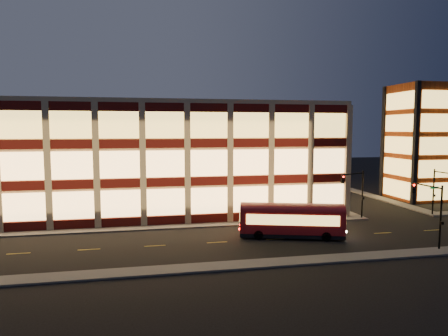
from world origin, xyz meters
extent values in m
plane|color=black|center=(0.00, 0.00, 0.00)|extent=(200.00, 200.00, 0.00)
cube|color=#514F4C|center=(-3.00, 1.00, 0.07)|extent=(54.00, 2.00, 0.15)
cube|color=#514F4C|center=(23.00, 17.00, 0.07)|extent=(2.00, 30.00, 0.15)
cube|color=#514F4C|center=(34.00, 17.00, 0.07)|extent=(2.00, 30.00, 0.15)
cube|color=#514F4C|center=(0.00, -13.00, 0.07)|extent=(100.00, 2.00, 0.15)
cube|color=tan|center=(-3.00, 17.00, 7.00)|extent=(50.00, 30.00, 14.00)
cube|color=tan|center=(-3.00, 17.00, 14.25)|extent=(50.40, 30.40, 0.50)
cube|color=#470C0A|center=(-3.00, 1.88, 0.65)|extent=(50.10, 0.25, 1.00)
cube|color=#F5B567|center=(-3.00, 1.90, 2.75)|extent=(49.00, 0.20, 3.00)
cube|color=#470C0A|center=(22.12, 17.00, 0.65)|extent=(0.25, 30.10, 1.00)
cube|color=#F5B567|center=(22.10, 17.00, 2.75)|extent=(0.20, 29.00, 3.00)
cube|color=#470C0A|center=(-3.00, 1.88, 5.05)|extent=(50.10, 0.25, 1.00)
cube|color=#F5B567|center=(-3.00, 1.90, 7.15)|extent=(49.00, 0.20, 3.00)
cube|color=#470C0A|center=(22.12, 17.00, 5.05)|extent=(0.25, 30.10, 1.00)
cube|color=#F5B567|center=(22.10, 17.00, 7.15)|extent=(0.20, 29.00, 3.00)
cube|color=#470C0A|center=(-3.00, 1.88, 9.45)|extent=(50.10, 0.25, 1.00)
cube|color=#F5B567|center=(-3.00, 1.90, 11.55)|extent=(49.00, 0.20, 3.00)
cube|color=#470C0A|center=(22.12, 17.00, 9.45)|extent=(0.25, 30.10, 1.00)
cube|color=#F5B567|center=(22.10, 17.00, 11.55)|extent=(0.20, 29.00, 3.00)
cube|color=#8C3814|center=(40.00, 12.00, 9.00)|extent=(8.00, 8.00, 18.00)
cube|color=black|center=(36.00, 8.00, 9.00)|extent=(0.60, 0.60, 18.00)
cube|color=black|center=(36.00, 16.00, 9.00)|extent=(0.60, 0.60, 18.00)
cube|color=black|center=(44.00, 16.00, 9.00)|extent=(0.60, 0.60, 18.00)
cube|color=#FFC859|center=(40.00, 7.92, 1.80)|extent=(6.60, 0.16, 2.60)
cube|color=#FFC859|center=(35.92, 12.00, 1.80)|extent=(0.16, 6.60, 2.60)
cube|color=#FFC859|center=(40.00, 7.92, 5.20)|extent=(6.60, 0.16, 2.60)
cube|color=#FFC859|center=(35.92, 12.00, 5.20)|extent=(0.16, 6.60, 2.60)
cube|color=#FFC859|center=(40.00, 7.92, 8.60)|extent=(6.60, 0.16, 2.60)
cube|color=#FFC859|center=(35.92, 12.00, 8.60)|extent=(0.16, 6.60, 2.60)
cube|color=#FFC859|center=(40.00, 7.92, 12.00)|extent=(6.60, 0.16, 2.60)
cube|color=#FFC859|center=(35.92, 12.00, 12.00)|extent=(0.16, 6.60, 2.60)
cube|color=#FFC859|center=(40.00, 7.92, 15.40)|extent=(6.60, 0.16, 2.60)
cube|color=#FFC859|center=(35.92, 12.00, 15.40)|extent=(0.16, 6.60, 2.60)
cylinder|color=black|center=(23.50, 0.80, 3.00)|extent=(0.18, 0.18, 6.00)
cylinder|color=black|center=(21.75, 0.05, 5.70)|extent=(3.56, 1.63, 0.14)
cube|color=black|center=(20.00, -0.70, 5.20)|extent=(0.32, 0.32, 0.95)
sphere|color=#FF0C05|center=(20.00, -0.88, 5.50)|extent=(0.20, 0.20, 0.20)
cube|color=black|center=(23.50, 0.60, 2.60)|extent=(0.25, 0.18, 0.28)
cylinder|color=black|center=(33.50, 0.80, 3.00)|extent=(0.18, 0.18, 6.00)
cylinder|color=black|center=(33.50, -1.20, 5.70)|extent=(0.14, 4.00, 0.14)
cube|color=black|center=(33.50, 0.60, 2.60)|extent=(0.25, 0.18, 0.28)
cube|color=#0C7226|center=(33.50, 0.65, 3.60)|extent=(1.20, 0.06, 0.28)
cylinder|color=black|center=(23.50, -12.50, 3.00)|extent=(0.18, 0.18, 6.00)
cylinder|color=black|center=(23.50, -10.50, 5.70)|extent=(0.14, 4.00, 0.14)
cube|color=black|center=(23.50, -8.50, 5.20)|extent=(0.32, 0.32, 0.95)
sphere|color=#FF0C05|center=(23.50, -8.68, 5.50)|extent=(0.20, 0.20, 0.20)
cube|color=black|center=(23.50, -12.70, 2.60)|extent=(0.25, 0.18, 0.28)
cube|color=maroon|center=(11.82, -5.62, 1.77)|extent=(10.73, 5.51, 2.40)
cube|color=black|center=(11.82, -5.62, 0.36)|extent=(10.73, 5.51, 0.36)
cylinder|color=black|center=(8.30, -5.76, 0.47)|extent=(0.99, 0.57, 0.94)
cylinder|color=black|center=(8.96, -3.56, 0.47)|extent=(0.99, 0.57, 0.94)
cylinder|color=black|center=(14.68, -7.69, 0.47)|extent=(0.99, 0.57, 0.94)
cylinder|color=black|center=(15.35, -5.49, 0.47)|extent=(0.99, 0.57, 0.94)
cube|color=#FFC859|center=(11.44, -6.90, 2.08)|extent=(8.80, 2.71, 1.04)
cube|color=#FFC859|center=(12.21, -4.35, 2.08)|extent=(8.80, 2.71, 1.04)
camera|label=1|loc=(-2.82, -43.56, 11.04)|focal=32.00mm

